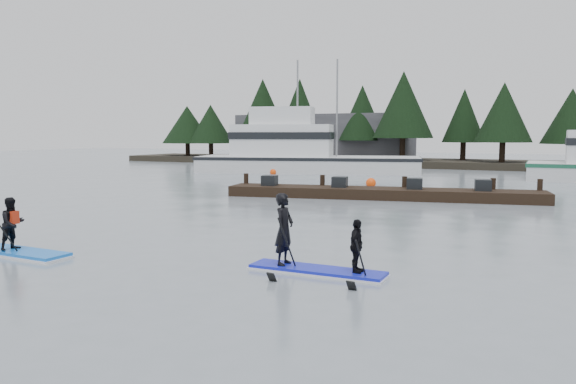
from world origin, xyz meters
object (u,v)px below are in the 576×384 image
at_px(fishing_boat_large, 301,163).
at_px(floating_dock, 382,193).
at_px(paddleboard_duo, 312,245).
at_px(paddleboard_solo, 13,235).

distance_m(fishing_boat_large, floating_dock, 18.32).
bearing_deg(floating_dock, paddleboard_duo, -90.70).
bearing_deg(floating_dock, paddleboard_solo, -118.17).
height_order(floating_dock, paddleboard_duo, paddleboard_duo).
height_order(fishing_boat_large, paddleboard_solo, fishing_boat_large).
relative_size(fishing_boat_large, paddleboard_duo, 5.86).
relative_size(fishing_boat_large, paddleboard_solo, 5.40).
xyz_separation_m(paddleboard_solo, paddleboard_duo, (7.55, 1.55, 0.12)).
bearing_deg(paddleboard_solo, paddleboard_duo, 12.99).
bearing_deg(fishing_boat_large, paddleboard_duo, -80.44).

